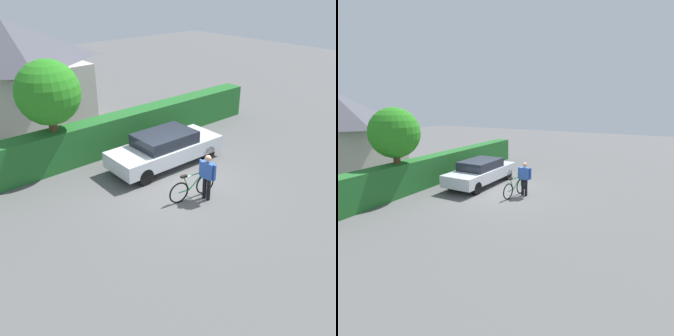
% 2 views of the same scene
% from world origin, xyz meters
% --- Properties ---
extents(ground_plane, '(60.00, 60.00, 0.00)m').
position_xyz_m(ground_plane, '(0.00, 0.00, 0.00)').
color(ground_plane, '#585858').
extents(hedge_row, '(15.05, 0.90, 1.50)m').
position_xyz_m(hedge_row, '(0.00, 4.01, 0.75)').
color(hedge_row, '#226528').
rests_on(hedge_row, ground).
extents(parked_car_near, '(4.55, 1.79, 1.33)m').
position_xyz_m(parked_car_near, '(0.74, 1.60, 0.71)').
color(parked_car_near, silver).
rests_on(parked_car_near, ground).
extents(bicycle, '(1.79, 0.50, 0.94)m').
position_xyz_m(bicycle, '(-0.18, -0.85, 0.40)').
color(bicycle, black).
rests_on(bicycle, ground).
extents(person_rider, '(0.26, 0.64, 1.59)m').
position_xyz_m(person_rider, '(0.13, -1.19, 0.92)').
color(person_rider, black).
rests_on(person_rider, ground).
extents(tree_kerbside, '(2.30, 2.30, 4.07)m').
position_xyz_m(tree_kerbside, '(-2.50, 4.12, 2.89)').
color(tree_kerbside, brown).
rests_on(tree_kerbside, ground).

